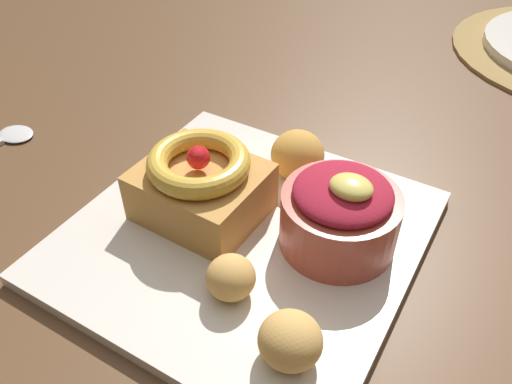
% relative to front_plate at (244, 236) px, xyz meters
% --- Properties ---
extents(dining_table, '(1.33, 1.05, 0.73)m').
position_rel_front_plate_xyz_m(dining_table, '(-0.06, 0.22, -0.09)').
color(dining_table, brown).
rests_on(dining_table, ground_plane).
extents(front_plate, '(0.27, 0.27, 0.01)m').
position_rel_front_plate_xyz_m(front_plate, '(0.00, 0.00, 0.00)').
color(front_plate, silver).
rests_on(front_plate, dining_table).
extents(cake_slice, '(0.10, 0.09, 0.07)m').
position_rel_front_plate_xyz_m(cake_slice, '(-0.04, 0.00, 0.04)').
color(cake_slice, '#C68E47').
rests_on(cake_slice, front_plate).
extents(berry_ramekin, '(0.09, 0.09, 0.07)m').
position_rel_front_plate_xyz_m(berry_ramekin, '(0.07, 0.03, 0.04)').
color(berry_ramekin, '#B24C3D').
rests_on(berry_ramekin, front_plate).
extents(fritter_front, '(0.04, 0.04, 0.03)m').
position_rel_front_plate_xyz_m(fritter_front, '(0.03, -0.06, 0.02)').
color(fritter_front, tan).
rests_on(fritter_front, front_plate).
extents(fritter_middle, '(0.04, 0.04, 0.04)m').
position_rel_front_plate_xyz_m(fritter_middle, '(0.09, -0.08, 0.02)').
color(fritter_middle, tan).
rests_on(fritter_middle, front_plate).
extents(fritter_back, '(0.05, 0.05, 0.05)m').
position_rel_front_plate_xyz_m(fritter_back, '(0.00, 0.09, 0.03)').
color(fritter_back, gold).
rests_on(fritter_back, front_plate).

